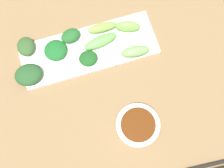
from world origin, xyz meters
The scene contains 12 objects.
tabletop centered at (0.00, 0.00, 0.01)m, with size 2.10×2.10×0.02m, color olive.
sauce_bowl centered at (-0.10, -0.03, 0.04)m, with size 0.11×0.11×0.04m.
serving_plate centered at (0.14, 0.03, 0.03)m, with size 0.13×0.37×0.01m, color white.
broccoli_leafy_0 centered at (0.10, 0.04, 0.04)m, with size 0.05×0.05×0.02m, color #194E1D.
broccoli_stalk_1 centered at (0.18, -0.02, 0.04)m, with size 0.03×0.08×0.02m, color #78A845.
broccoli_leafy_2 centered at (0.18, 0.07, 0.04)m, with size 0.04×0.05×0.02m, color #1F5925.
broccoli_leafy_3 centered at (0.19, 0.19, 0.04)m, with size 0.06×0.05×0.02m, color #2E5026.
broccoli_leafy_4 centered at (0.10, 0.20, 0.05)m, with size 0.06×0.07×0.03m, color #224B25.
broccoli_stalk_5 centered at (0.16, -0.09, 0.05)m, with size 0.03×0.07×0.03m, color #71B04B.
broccoli_leafy_6 centered at (0.15, 0.12, 0.04)m, with size 0.06×0.06×0.02m, color #185D24.
broccoli_stalk_7 centered at (0.14, -0.01, 0.04)m, with size 0.03×0.10×0.02m, color #5FA54F.
broccoli_stalk_8 centered at (0.09, -0.09, 0.05)m, with size 0.03×0.08×0.03m, color #70A25B.
Camera 1 is at (-0.17, 0.06, 0.73)m, focal length 43.82 mm.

